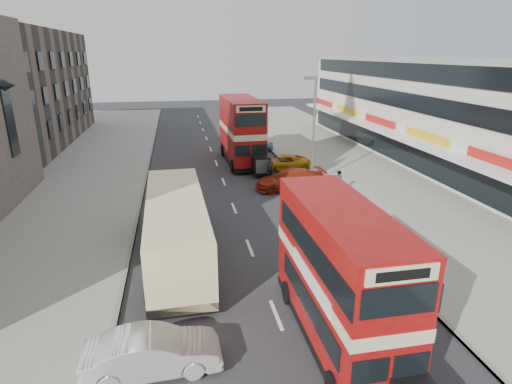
{
  "coord_description": "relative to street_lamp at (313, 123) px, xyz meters",
  "views": [
    {
      "loc": [
        -3.37,
        -11.53,
        9.71
      ],
      "look_at": [
        -0.02,
        6.12,
        3.71
      ],
      "focal_mm": 29.34,
      "sensor_mm": 36.0,
      "label": 1
    }
  ],
  "objects": [
    {
      "name": "car_right_c",
      "position": [
        -1.97,
        12.26,
        -4.18
      ],
      "size": [
        3.67,
        1.8,
        1.21
      ],
      "primitive_type": "imported",
      "rotation": [
        0.0,
        0.0,
        -1.68
      ],
      "color": "#5581AA",
      "rests_on": "ground"
    },
    {
      "name": "car_left_front",
      "position": [
        -11.07,
        -18.19,
        -4.08
      ],
      "size": [
        4.35,
        1.65,
        1.42
      ],
      "primitive_type": "imported",
      "rotation": [
        0.0,
        0.0,
        1.6
      ],
      "color": "beige",
      "rests_on": "ground"
    },
    {
      "name": "ground",
      "position": [
        -6.52,
        -18.0,
        -4.78
      ],
      "size": [
        160.0,
        160.0,
        0.0
      ],
      "primitive_type": "plane",
      "color": "#28282B",
      "rests_on": "ground"
    },
    {
      "name": "commercial_row",
      "position": [
        13.42,
        4.0,
        -0.09
      ],
      "size": [
        9.9,
        46.2,
        9.3
      ],
      "color": "beige",
      "rests_on": "ground"
    },
    {
      "name": "pavement_right",
      "position": [
        5.48,
        2.0,
        -4.71
      ],
      "size": [
        12.0,
        90.0,
        0.15
      ],
      "primitive_type": "cube",
      "color": "gray",
      "rests_on": "ground"
    },
    {
      "name": "pavement_left",
      "position": [
        -18.52,
        2.0,
        -4.71
      ],
      "size": [
        12.0,
        90.0,
        0.15
      ],
      "primitive_type": "cube",
      "color": "gray",
      "rests_on": "ground"
    },
    {
      "name": "road_surface",
      "position": [
        -6.52,
        2.0,
        -4.78
      ],
      "size": [
        12.0,
        90.0,
        0.01
      ],
      "primitive_type": "cube",
      "color": "#28282B",
      "rests_on": "ground"
    },
    {
      "name": "car_right_b",
      "position": [
        -1.04,
        4.65,
        -4.14
      ],
      "size": [
        4.66,
        2.15,
        1.29
      ],
      "primitive_type": "imported",
      "rotation": [
        0.0,
        0.0,
        -1.57
      ],
      "color": "orange",
      "rests_on": "ground"
    },
    {
      "name": "bus_second",
      "position": [
        -4.14,
        7.85,
        -1.81
      ],
      "size": [
        3.03,
        10.3,
        5.66
      ],
      "rotation": [
        0.0,
        0.0,
        3.16
      ],
      "color": "black",
      "rests_on": "ground"
    },
    {
      "name": "car_right_a",
      "position": [
        -1.89,
        -0.8,
        -4.04
      ],
      "size": [
        5.22,
        2.3,
        1.49
      ],
      "primitive_type": "imported",
      "rotation": [
        0.0,
        0.0,
        -1.53
      ],
      "color": "#A62A10",
      "rests_on": "ground"
    },
    {
      "name": "street_lamp",
      "position": [
        0.0,
        0.0,
        0.0
      ],
      "size": [
        1.0,
        0.2,
        8.12
      ],
      "color": "slate",
      "rests_on": "ground"
    },
    {
      "name": "cyclist",
      "position": [
        -2.88,
        1.47,
        -4.12
      ],
      "size": [
        0.6,
        1.56,
        1.96
      ],
      "rotation": [
        0.0,
        0.0,
        -0.02
      ],
      "color": "gray",
      "rests_on": "ground"
    },
    {
      "name": "bus_main",
      "position": [
        -4.72,
        -17.66,
        -2.28
      ],
      "size": [
        2.42,
        8.64,
        4.76
      ],
      "rotation": [
        0.0,
        0.0,
        3.15
      ],
      "color": "black",
      "rests_on": "ground"
    },
    {
      "name": "coach",
      "position": [
        -10.2,
        -10.34,
        -3.09
      ],
      "size": [
        3.05,
        10.88,
        2.87
      ],
      "rotation": [
        0.0,
        0.0,
        0.02
      ],
      "color": "black",
      "rests_on": "ground"
    },
    {
      "name": "kerb_right",
      "position": [
        -0.42,
        2.0,
        -4.71
      ],
      "size": [
        0.2,
        90.0,
        0.16
      ],
      "primitive_type": "cube",
      "color": "gray",
      "rests_on": "ground"
    },
    {
      "name": "pedestrian_near",
      "position": [
        1.31,
        -2.3,
        -3.85
      ],
      "size": [
        0.69,
        0.61,
        1.56
      ],
      "primitive_type": "imported",
      "rotation": [
        0.0,
        0.0,
        3.6
      ],
      "color": "gray",
      "rests_on": "pavement_right"
    },
    {
      "name": "kerb_left",
      "position": [
        -12.62,
        2.0,
        -4.71
      ],
      "size": [
        0.2,
        90.0,
        0.16
      ],
      "primitive_type": "cube",
      "color": "gray",
      "rests_on": "ground"
    }
  ]
}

